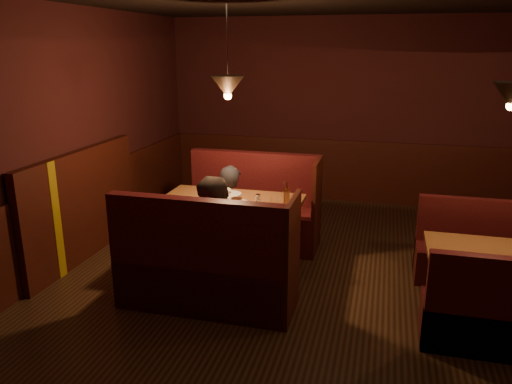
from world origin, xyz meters
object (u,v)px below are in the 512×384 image
(main_bench_near, at_px, (206,274))
(diner_a, at_px, (230,195))
(main_bench_far, at_px, (253,215))
(second_table, at_px, (488,266))
(second_bench_near, at_px, (503,321))
(diner_b, at_px, (217,221))
(second_bench_far, at_px, (477,257))
(main_table, at_px, (231,217))

(main_bench_near, height_order, diner_a, diner_a)
(main_bench_far, relative_size, second_table, 1.50)
(second_bench_near, relative_size, diner_b, 0.79)
(second_bench_far, bearing_deg, diner_b, -159.31)
(diner_b, bearing_deg, main_bench_near, -101.63)
(main_bench_near, distance_m, second_bench_near, 2.61)
(main_bench_near, bearing_deg, main_table, 91.06)
(main_table, height_order, second_table, main_table)
(main_table, distance_m, diner_a, 0.60)
(main_bench_near, bearing_deg, diner_b, 87.09)
(main_bench_far, bearing_deg, diner_a, -122.37)
(second_bench_far, xyz_separation_m, second_bench_near, (0.00, -1.35, 0.00))
(main_table, height_order, main_bench_far, main_bench_far)
(main_bench_near, distance_m, second_table, 2.66)
(main_bench_near, relative_size, second_bench_near, 1.36)
(second_table, relative_size, second_bench_near, 0.90)
(diner_b, bearing_deg, second_bench_near, -16.94)
(main_bench_far, bearing_deg, main_table, -91.06)
(diner_a, bearing_deg, second_bench_far, -173.21)
(second_table, xyz_separation_m, second_bench_far, (0.03, 0.68, -0.19))
(main_table, height_order, main_bench_near, main_bench_near)
(main_table, relative_size, diner_b, 0.98)
(main_bench_far, height_order, second_table, main_bench_far)
(main_table, relative_size, second_bench_near, 1.24)
(second_bench_near, xyz_separation_m, diner_b, (-2.59, 0.37, 0.51))
(main_table, height_order, second_bench_near, main_table)
(main_bench_near, distance_m, second_bench_far, 2.91)
(main_table, height_order, diner_b, diner_b)
(second_table, distance_m, second_bench_near, 0.70)
(main_bench_near, bearing_deg, main_bench_far, 90.00)
(second_table, xyz_separation_m, second_bench_near, (0.03, -0.68, -0.19))
(main_bench_far, height_order, main_bench_near, same)
(main_bench_far, relative_size, second_bench_far, 1.36)
(main_table, xyz_separation_m, second_bench_near, (2.62, -0.94, -0.35))
(main_bench_near, relative_size, diner_b, 1.07)
(second_bench_near, xyz_separation_m, diner_a, (-2.81, 1.50, 0.43))
(main_table, height_order, diner_a, diner_a)
(main_bench_far, distance_m, diner_b, 1.50)
(second_bench_near, height_order, diner_b, diner_b)
(second_table, height_order, second_bench_near, second_bench_near)
(main_table, distance_m, second_bench_far, 2.68)
(main_bench_far, xyz_separation_m, diner_a, (-0.20, -0.32, 0.35))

